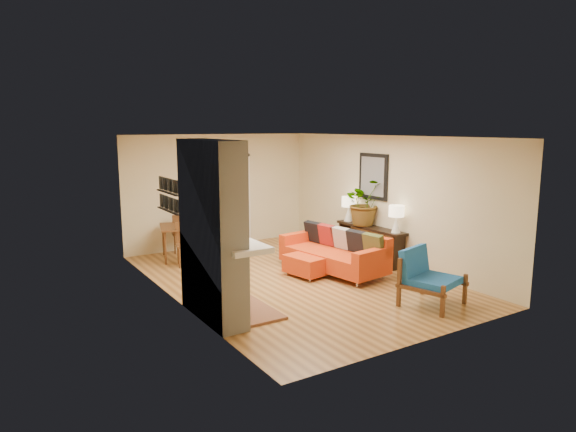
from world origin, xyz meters
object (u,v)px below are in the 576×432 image
Objects in this scene: blue_chair at (426,274)px; dining_table at (180,232)px; houseplant at (365,202)px; lamp_far at (348,206)px; console_table at (370,233)px; sofa at (336,252)px; ottoman at (310,263)px; lamp_near at (396,216)px.

blue_chair reaches higher than dining_table.
houseplant is at bearing 69.44° from blue_chair.
console_table is at bearing -90.00° from lamp_far.
dining_table reaches higher than sofa.
console_table is at bearing 7.43° from ottoman.
dining_table is 0.90× the size of console_table.
ottoman is 0.85× the size of blue_chair.
console_table is at bearing 13.07° from sofa.
sofa is 2.24m from blue_chair.
lamp_near and lamp_far have the same top height.
houseplant is (-0.01, 0.94, 0.15)m from lamp_near.
ottoman is 0.48× the size of console_table.
lamp_far is (0.00, 0.74, 0.49)m from console_table.
blue_chair reaches higher than sofa.
blue_chair is at bearing -120.19° from lamp_near.
blue_chair is 1.06× the size of houseplant.
ottoman is at bearing 105.98° from blue_chair.
lamp_far is 0.57m from houseplant.
houseplant is (3.30, -2.05, 0.64)m from dining_table.
blue_chair is 1.93× the size of lamp_far.
lamp_far is (1.02, 3.23, 0.58)m from blue_chair.
blue_chair is (0.06, -2.24, 0.10)m from sofa.
houseplant reaches higher than lamp_far.
blue_chair is at bearing -64.18° from dining_table.
houseplant is (-0.01, 0.20, 0.64)m from console_table.
houseplant reaches higher than console_table.
sofa is 2.55× the size of ottoman.
console_table is (1.67, 0.22, 0.35)m from ottoman.
lamp_near reaches higher than dining_table.
dining_table is at bearing 115.82° from blue_chair.
ottoman is 0.91× the size of houseplant.
console_table is 1.89× the size of houseplant.
console_table reaches higher than ottoman.
dining_table reaches higher than console_table.
sofa is 4.21× the size of lamp_far.
ottoman is at bearing -172.57° from console_table.
sofa is 3.35m from dining_table.
houseplant is at bearing 22.64° from sofa.
lamp_far is at bearing 72.52° from blue_chair.
ottoman is 1.97m from houseplant.
sofa is 0.60m from ottoman.
lamp_near is (1.08, -0.49, 0.69)m from sofa.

